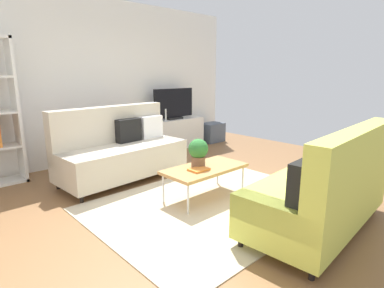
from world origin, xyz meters
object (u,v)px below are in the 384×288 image
couch_green (324,189)px  tv (174,104)px  couch_beige (121,150)px  vase_0 (149,117)px  table_book_0 (199,169)px  potted_plant (198,151)px  bottle_0 (166,115)px  tv_console (173,134)px  storage_trunk (212,132)px  coffee_table (205,169)px  vase_1 (155,116)px

couch_green → tv: 4.01m
couch_beige → vase_0: 1.65m
tv → table_book_0: tv is taller
table_book_0 → couch_green: bearing=-72.4°
tv → potted_plant: bearing=-123.1°
table_book_0 → tv: bearing=56.5°
tv → bottle_0: tv is taller
tv_console → storage_trunk: (1.10, -0.10, -0.10)m
tv_console → potted_plant: (-1.50, -2.32, 0.30)m
potted_plant → table_book_0: (-0.11, -0.12, -0.19)m
tv → coffee_table: bearing=-121.4°
coffee_table → vase_0: 2.62m
table_book_0 → vase_1: 2.77m
couch_green → tv: bearing=69.3°
tv_console → vase_1: 0.60m
tv → potted_plant: tv is taller
potted_plant → vase_1: bearing=65.8°
couch_beige → potted_plant: 1.40m
couch_green → vase_0: couch_green is taller
couch_beige → tv_console: (1.84, 0.98, -0.13)m
vase_0 → couch_green: bearing=-98.6°
potted_plant → couch_green: bearing=-77.5°
vase_0 → vase_1: bearing=0.0°
vase_0 → bottle_0: 0.36m
tv_console → table_book_0: bearing=-123.3°
couch_green → coffee_table: bearing=97.8°
tv_console → vase_1: bearing=173.4°
bottle_0 → potted_plant: bearing=-119.0°
couch_green → vase_0: (0.59, 3.87, 0.28)m
vase_0 → vase_1: size_ratio=0.95×
tv → bottle_0: bearing=-175.2°
potted_plant → vase_1: (1.07, 2.37, 0.11)m
storage_trunk → potted_plant: potted_plant is taller
potted_plant → table_book_0: potted_plant is taller
table_book_0 → vase_0: size_ratio=1.34×
vase_0 → coffee_table: bearing=-109.6°
tv_console → table_book_0: 2.93m
couch_beige → tv: tv is taller
coffee_table → tv_console: size_ratio=0.79×
couch_beige → tv: bearing=-156.3°
couch_beige → table_book_0: couch_beige is taller
vase_1 → bottle_0: size_ratio=0.79×
coffee_table → bottle_0: size_ratio=4.60×
couch_green → bottle_0: (0.93, 3.78, 0.31)m
coffee_table → storage_trunk: (2.55, 2.30, -0.17)m
couch_green → vase_1: size_ratio=10.29×
table_book_0 → storage_trunk: bearing=40.9°
tv → table_book_0: 2.95m
vase_1 → table_book_0: bearing=-115.2°
couch_green → vase_0: bearing=77.7°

